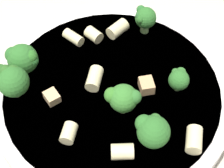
{
  "coord_description": "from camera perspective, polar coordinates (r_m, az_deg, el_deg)",
  "views": [
    {
      "loc": [
        0.0,
        -0.27,
        0.41
      ],
      "look_at": [
        0.0,
        0.0,
        0.05
      ],
      "focal_mm": 60.0,
      "sensor_mm": 36.0,
      "label": 1
    }
  ],
  "objects": [
    {
      "name": "broccoli_floret_1",
      "position": [
        0.47,
        -13.43,
        3.8
      ],
      "size": [
        0.04,
        0.04,
        0.04
      ],
      "color": "#84AD60",
      "rests_on": "pasta_bowl"
    },
    {
      "name": "ground_plane",
      "position": [
        0.49,
        -0.0,
        -3.28
      ],
      "size": [
        2.0,
        2.0,
        0.0
      ],
      "primitive_type": "plane",
      "color": "#BCB29E"
    },
    {
      "name": "broccoli_floret_4",
      "position": [
        0.51,
        5.05,
        9.98
      ],
      "size": [
        0.03,
        0.03,
        0.04
      ],
      "color": "#84AD60",
      "rests_on": "pasta_bowl"
    },
    {
      "name": "rigatoni_4",
      "position": [
        0.42,
        12.39,
        -8.29
      ],
      "size": [
        0.02,
        0.03,
        0.02
      ],
      "primitive_type": "cylinder",
      "rotation": [
        1.57,
        0.0,
        2.96
      ],
      "color": "beige",
      "rests_on": "pasta_bowl"
    },
    {
      "name": "broccoli_floret_3",
      "position": [
        0.45,
        10.13,
        0.93
      ],
      "size": [
        0.03,
        0.03,
        0.03
      ],
      "color": "#93B766",
      "rests_on": "pasta_bowl"
    },
    {
      "name": "rigatoni_0",
      "position": [
        0.42,
        -6.62,
        -7.42
      ],
      "size": [
        0.02,
        0.02,
        0.02
      ],
      "primitive_type": "cylinder",
      "rotation": [
        1.57,
        0.0,
        2.93
      ],
      "color": "beige",
      "rests_on": "pasta_bowl"
    },
    {
      "name": "rigatoni_2",
      "position": [
        0.46,
        -2.7,
        0.85
      ],
      "size": [
        0.02,
        0.03,
        0.02
      ],
      "primitive_type": "cylinder",
      "rotation": [
        1.57,
        0.0,
        2.95
      ],
      "color": "beige",
      "rests_on": "pasta_bowl"
    },
    {
      "name": "broccoli_floret_0",
      "position": [
        0.42,
        1.74,
        -2.16
      ],
      "size": [
        0.04,
        0.03,
        0.04
      ],
      "color": "#93B766",
      "rests_on": "pasta_bowl"
    },
    {
      "name": "broccoli_floret_5",
      "position": [
        0.4,
        6.11,
        -7.0
      ],
      "size": [
        0.04,
        0.04,
        0.05
      ],
      "color": "#9EC175",
      "rests_on": "pasta_bowl"
    },
    {
      "name": "rigatoni_1",
      "position": [
        0.51,
        0.87,
        8.39
      ],
      "size": [
        0.03,
        0.03,
        0.02
      ],
      "primitive_type": "cylinder",
      "rotation": [
        1.57,
        0.0,
        2.37
      ],
      "color": "beige",
      "rests_on": "pasta_bowl"
    },
    {
      "name": "rigatoni_3",
      "position": [
        0.51,
        -5.9,
        7.08
      ],
      "size": [
        0.03,
        0.03,
        0.01
      ],
      "primitive_type": "cylinder",
      "rotation": [
        1.57,
        0.0,
        0.88
      ],
      "color": "beige",
      "rests_on": "pasta_bowl"
    },
    {
      "name": "chicken_chunk_0",
      "position": [
        0.45,
        -9.14,
        -1.95
      ],
      "size": [
        0.02,
        0.02,
        0.01
      ],
      "primitive_type": "cube",
      "rotation": [
        0.0,
        0.0,
        2.17
      ],
      "color": "tan",
      "rests_on": "pasta_bowl"
    },
    {
      "name": "rigatoni_5",
      "position": [
        0.51,
        -2.8,
        7.51
      ],
      "size": [
        0.03,
        0.03,
        0.02
      ],
      "primitive_type": "cylinder",
      "rotation": [
        1.57,
        0.0,
        0.8
      ],
      "color": "beige",
      "rests_on": "pasta_bowl"
    },
    {
      "name": "broccoli_floret_2",
      "position": [
        0.45,
        -15.1,
        0.71
      ],
      "size": [
        0.04,
        0.04,
        0.04
      ],
      "color": "#84AD60",
      "rests_on": "pasta_bowl"
    },
    {
      "name": "rigatoni_6",
      "position": [
        0.4,
        1.57,
        -10.26
      ],
      "size": [
        0.02,
        0.02,
        0.02
      ],
      "primitive_type": "cylinder",
      "rotation": [
        1.57,
        0.0,
        1.6
      ],
      "color": "beige",
      "rests_on": "pasta_bowl"
    },
    {
      "name": "chicken_chunk_1",
      "position": [
        0.45,
        5.26,
        -0.14
      ],
      "size": [
        0.02,
        0.02,
        0.01
      ],
      "primitive_type": "cube",
      "rotation": [
        0.0,
        0.0,
        1.77
      ],
      "color": "tan",
      "rests_on": "pasta_bowl"
    },
    {
      "name": "pasta_bowl",
      "position": [
        0.47,
        -0.0,
        -1.84
      ],
      "size": [
        0.3,
        0.3,
        0.04
      ],
      "color": "silver",
      "rests_on": "ground_plane"
    }
  ]
}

